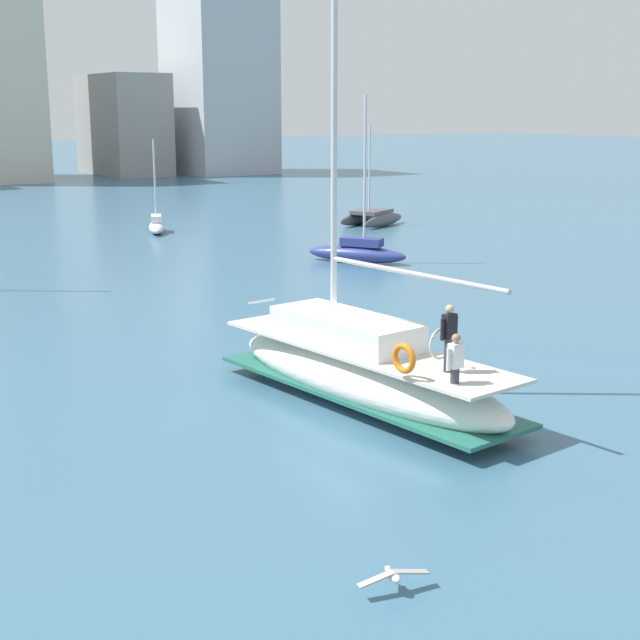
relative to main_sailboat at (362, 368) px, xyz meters
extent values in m
plane|color=#38607A|center=(0.60, 0.76, -0.91)|extent=(400.00, 400.00, 0.00)
ellipsoid|color=white|center=(0.01, -0.07, -0.21)|extent=(3.29, 9.78, 1.40)
cube|color=#236656|center=(0.01, -0.07, -0.52)|extent=(3.30, 9.59, 0.10)
cube|color=beige|center=(0.01, -0.07, 0.53)|extent=(3.06, 9.29, 0.08)
cube|color=white|center=(-0.06, 0.64, 0.92)|extent=(2.08, 4.46, 0.70)
cylinder|color=silver|center=(-0.10, 1.12, 6.26)|extent=(0.16, 0.16, 11.38)
cylinder|color=#B7B7BC|center=(0.17, -1.75, 2.69)|extent=(0.66, 5.75, 0.12)
cylinder|color=silver|center=(-0.41, 4.32, 1.04)|extent=(0.90, 0.14, 0.06)
torus|color=orange|center=(-0.91, -2.81, 1.04)|extent=(0.21, 0.71, 0.70)
cylinder|color=#33333D|center=(0.28, -2.94, 0.97)|extent=(0.20, 0.20, 0.80)
cube|color=black|center=(0.28, -2.94, 1.65)|extent=(0.34, 0.23, 0.56)
sphere|color=tan|center=(0.28, -2.94, 2.04)|extent=(0.20, 0.20, 0.20)
cylinder|color=black|center=(0.06, -2.96, 1.60)|extent=(0.09, 0.09, 0.50)
cylinder|color=black|center=(0.50, -2.92, 1.60)|extent=(0.09, 0.09, 0.50)
cylinder|color=#33333D|center=(-0.20, -3.71, 0.75)|extent=(0.20, 0.20, 0.35)
cube|color=white|center=(-0.20, -3.71, 1.20)|extent=(0.34, 0.23, 0.56)
sphere|color=#9E7051|center=(-0.20, -3.71, 1.59)|extent=(0.20, 0.20, 0.20)
cylinder|color=white|center=(-0.42, -3.73, 1.15)|extent=(0.09, 0.09, 0.50)
cylinder|color=white|center=(0.02, -3.69, 1.15)|extent=(0.09, 0.09, 0.50)
torus|color=silver|center=(0.26, -2.70, 1.19)|extent=(0.76, 0.13, 0.76)
ellipsoid|color=#4C4C51|center=(22.73, 28.50, -0.52)|extent=(4.62, 2.51, 0.79)
ellipsoid|color=#4C4C51|center=(21.96, 30.15, -0.52)|extent=(4.62, 2.51, 0.79)
cube|color=#4C4C51|center=(22.34, 29.33, -0.02)|extent=(3.19, 2.78, 0.24)
cylinder|color=silver|center=(22.01, 29.17, 2.85)|extent=(0.13, 0.13, 5.49)
ellipsoid|color=silver|center=(9.27, 33.73, -0.59)|extent=(2.43, 4.04, 0.65)
cube|color=silver|center=(9.34, 33.91, -0.06)|extent=(1.19, 1.71, 0.40)
cylinder|color=silver|center=(9.38, 34.01, 2.21)|extent=(0.11, 0.11, 4.95)
ellipsoid|color=navy|center=(12.85, 17.90, -0.50)|extent=(3.74, 4.95, 0.83)
cube|color=navy|center=(12.99, 17.69, 0.12)|extent=(1.75, 2.14, 0.40)
cylinder|color=silver|center=(13.06, 17.58, 3.52)|extent=(0.13, 0.13, 7.20)
ellipsoid|color=silver|center=(-5.22, -7.96, -0.63)|extent=(0.25, 0.39, 0.16)
sphere|color=silver|center=(-5.18, -7.78, -0.60)|extent=(0.11, 0.11, 0.11)
cone|color=gold|center=(-5.17, -7.72, -0.61)|extent=(0.05, 0.08, 0.04)
cube|color=#9E9993|center=(-5.52, -7.90, -0.61)|extent=(0.62, 0.26, 0.15)
cube|color=#9E9993|center=(-4.92, -8.02, -0.61)|extent=(0.62, 0.26, 0.15)
cube|color=gray|center=(27.39, 83.49, 4.69)|extent=(6.55, 13.51, 11.19)
cube|color=#B2B7BC|center=(37.76, 79.58, 10.47)|extent=(9.88, 11.55, 22.77)
camera|label=1|loc=(-13.36, -18.09, 6.44)|focal=51.42mm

